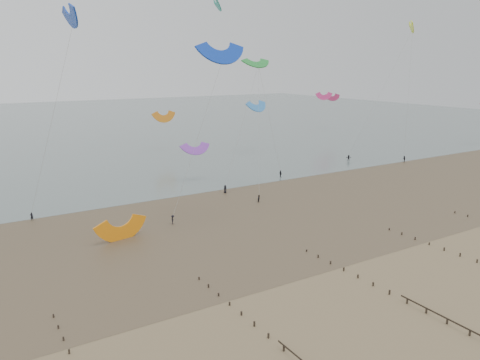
# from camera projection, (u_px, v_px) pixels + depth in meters

# --- Properties ---
(ground) EXTENTS (500.00, 500.00, 0.00)m
(ground) POSITION_uv_depth(u_px,v_px,m) (343.00, 290.00, 58.14)
(ground) COLOR brown
(ground) RESTS_ON ground
(sea_and_shore) EXTENTS (500.00, 665.00, 0.03)m
(sea_and_shore) POSITION_uv_depth(u_px,v_px,m) (192.00, 220.00, 84.54)
(sea_and_shore) COLOR #475654
(sea_and_shore) RESTS_ON ground
(kitesurfer_lead) EXTENTS (0.65, 0.55, 1.52)m
(kitesurfer_lead) POSITION_uv_depth(u_px,v_px,m) (32.00, 216.00, 84.15)
(kitesurfer_lead) COLOR black
(kitesurfer_lead) RESTS_ON ground
(kitesurfers) EXTENTS (80.13, 26.56, 1.81)m
(kitesurfers) POSITION_uv_depth(u_px,v_px,m) (303.00, 177.00, 113.96)
(kitesurfers) COLOR black
(kitesurfers) RESTS_ON ground
(grounded_kite) EXTENTS (8.59, 7.27, 4.18)m
(grounded_kite) POSITION_uv_depth(u_px,v_px,m) (122.00, 239.00, 75.05)
(grounded_kite) COLOR orange
(grounded_kite) RESTS_ON ground
(kites_airborne) EXTENTS (241.06, 118.87, 44.35)m
(kites_airborne) POSITION_uv_depth(u_px,v_px,m) (37.00, 90.00, 114.11)
(kites_airborne) COLOR #218E34
(kites_airborne) RESTS_ON ground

